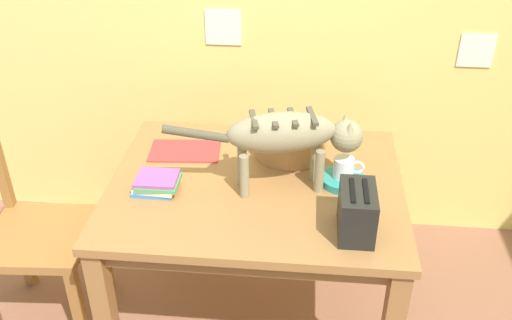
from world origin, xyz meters
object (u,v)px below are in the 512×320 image
book_stack (157,183)px  wooden_chair_far (28,233)px  toaster (357,212)px  dining_table (256,201)px  wicker_basket (290,142)px  saucer_bowl (342,180)px  magazine (185,151)px  coffee_mug (345,168)px  cat (291,135)px

book_stack → wooden_chair_far: (-0.58, 0.02, -0.30)m
wooden_chair_far → toaster: bearing=77.8°
wooden_chair_far → book_stack: bearing=84.9°
dining_table → wicker_basket: bearing=62.6°
saucer_bowl → wooden_chair_far: size_ratio=0.18×
magazine → wooden_chair_far: wooden_chair_far is taller
coffee_mug → wooden_chair_far: wooden_chair_far is taller
dining_table → saucer_bowl: 0.35m
magazine → toaster: bearing=-38.8°
cat → wooden_chair_far: (-1.08, -0.05, -0.50)m
wicker_basket → wooden_chair_far: (-1.07, -0.31, -0.32)m
book_stack → wooden_chair_far: 0.65m
cat → book_stack: size_ratio=4.16×
toaster → wooden_chair_far: 1.38m
cat → coffee_mug: cat is taller
magazine → book_stack: 0.30m
dining_table → toaster: 0.49m
wicker_basket → toaster: bearing=-64.1°
cat → wicker_basket: 0.31m
dining_table → wooden_chair_far: (-0.95, -0.07, -0.18)m
book_stack → wicker_basket: size_ratio=0.58×
wicker_basket → magazine: bearing=-175.7°
coffee_mug → wicker_basket: 0.30m
coffee_mug → magazine: (-0.66, 0.18, -0.07)m
saucer_bowl → wicker_basket: size_ratio=0.57×
wicker_basket → toaster: size_ratio=1.50×
dining_table → wooden_chair_far: 0.97m
coffee_mug → book_stack: coffee_mug is taller
dining_table → wicker_basket: (0.12, 0.23, 0.14)m
coffee_mug → magazine: bearing=165.0°
magazine → wooden_chair_far: size_ratio=0.31×
toaster → wooden_chair_far: wooden_chair_far is taller
coffee_mug → toaster: toaster is taller
dining_table → cat: 0.34m
saucer_bowl → wooden_chair_far: 1.32m
magazine → book_stack: book_stack is taller
coffee_mug → wicker_basket: coffee_mug is taller
cat → magazine: cat is taller
magazine → wooden_chair_far: bearing=-160.6°
dining_table → book_stack: (-0.37, -0.09, 0.12)m
coffee_mug → dining_table: bearing=-176.1°
saucer_bowl → toaster: (0.03, -0.30, 0.07)m
saucer_bowl → magazine: (-0.66, 0.18, -0.01)m
saucer_bowl → coffee_mug: size_ratio=1.45×
magazine → coffee_mug: bearing=-19.3°
wicker_basket → saucer_bowl: bearing=-44.6°
magazine → wooden_chair_far: 0.74m
wicker_basket → wooden_chair_far: bearing=-163.9°
book_stack → cat: bearing=7.8°
cat → saucer_bowl: 0.30m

